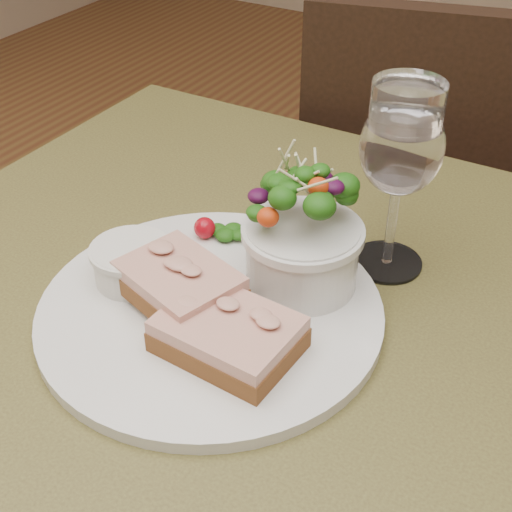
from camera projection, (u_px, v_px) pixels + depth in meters
The scene contains 9 objects.
cafe_table at pixel (245, 408), 0.69m from camera, with size 0.80×0.80×0.75m.
chair_far at pixel (421, 304), 1.36m from camera, with size 0.51×0.51×0.90m.
dinner_plate at pixel (211, 311), 0.64m from camera, with size 0.31×0.31×0.01m, color silver.
sandwich_front at pixel (228, 334), 0.58m from camera, with size 0.12×0.09×0.03m.
sandwich_back at pixel (179, 284), 0.62m from camera, with size 0.12×0.10×0.03m.
ramekin at pixel (132, 262), 0.65m from camera, with size 0.07×0.07×0.04m.
salad_bowl at pixel (303, 229), 0.63m from camera, with size 0.10×0.10×0.13m.
garnish at pixel (216, 230), 0.72m from camera, with size 0.05×0.04×0.02m.
wine_glass at pixel (401, 153), 0.63m from camera, with size 0.08×0.08×0.18m.
Camera 1 is at (0.24, -0.40, 1.17)m, focal length 50.00 mm.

